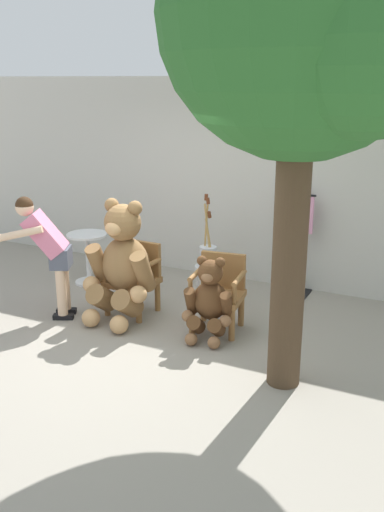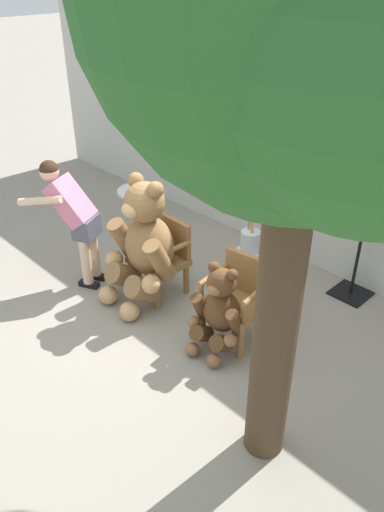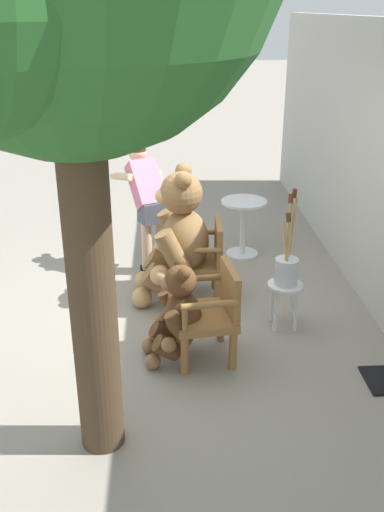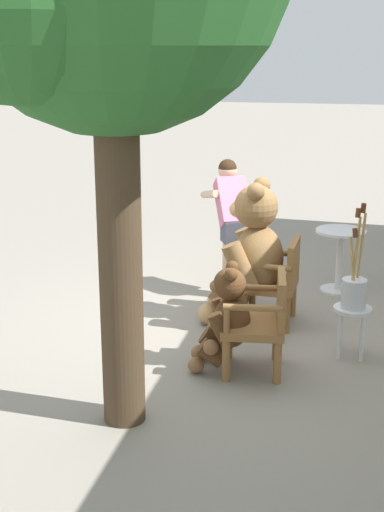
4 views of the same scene
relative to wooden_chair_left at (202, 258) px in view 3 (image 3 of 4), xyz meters
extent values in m
plane|color=gray|center=(0.56, -0.62, -0.46)|extent=(60.00, 60.00, 0.00)
cube|color=olive|center=(0.00, -0.06, -0.06)|extent=(0.58, 0.54, 0.07)
cylinder|color=olive|center=(-0.24, -0.26, -0.28)|extent=(0.07, 0.07, 0.37)
cylinder|color=olive|center=(0.22, -0.28, -0.28)|extent=(0.07, 0.07, 0.37)
cylinder|color=olive|center=(-0.22, 0.16, -0.28)|extent=(0.07, 0.07, 0.37)
cylinder|color=olive|center=(0.24, 0.14, -0.28)|extent=(0.07, 0.07, 0.37)
cube|color=olive|center=(0.01, 0.17, 0.19)|extent=(0.52, 0.08, 0.42)
cylinder|color=olive|center=(-0.25, -0.05, 0.20)|extent=(0.07, 0.48, 0.06)
cylinder|color=olive|center=(-0.26, -0.26, 0.09)|extent=(0.05, 0.05, 0.22)
cylinder|color=olive|center=(0.25, -0.07, 0.20)|extent=(0.07, 0.48, 0.06)
cylinder|color=olive|center=(0.24, -0.28, 0.09)|extent=(0.05, 0.05, 0.22)
cube|color=olive|center=(1.13, -0.06, -0.06)|extent=(0.62, 0.59, 0.07)
cylinder|color=olive|center=(0.93, -0.30, -0.28)|extent=(0.07, 0.07, 0.37)
cylinder|color=olive|center=(1.39, -0.24, -0.28)|extent=(0.07, 0.07, 0.37)
cylinder|color=olive|center=(0.88, 0.12, -0.28)|extent=(0.07, 0.07, 0.37)
cylinder|color=olive|center=(1.33, 0.18, -0.28)|extent=(0.07, 0.07, 0.37)
cube|color=olive|center=(1.10, 0.17, 0.19)|extent=(0.52, 0.13, 0.42)
cylinder|color=olive|center=(0.88, -0.09, 0.20)|extent=(0.12, 0.48, 0.06)
cylinder|color=olive|center=(0.91, -0.30, 0.09)|extent=(0.05, 0.05, 0.22)
cylinder|color=olive|center=(1.38, -0.03, 0.20)|extent=(0.12, 0.48, 0.06)
cylinder|color=olive|center=(1.41, -0.24, 0.09)|extent=(0.05, 0.05, 0.22)
ellipsoid|color=olive|center=(0.00, -0.18, 0.20)|extent=(0.61, 0.52, 0.68)
sphere|color=olive|center=(0.00, -0.22, 0.72)|extent=(0.43, 0.43, 0.43)
ellipsoid|color=tan|center=(-0.01, -0.40, 0.69)|extent=(0.21, 0.17, 0.16)
sphere|color=black|center=(-0.01, -0.40, 0.70)|extent=(0.06, 0.06, 0.06)
sphere|color=olive|center=(-0.16, -0.19, 0.90)|extent=(0.17, 0.17, 0.17)
sphere|color=olive|center=(0.16, -0.20, 0.90)|extent=(0.17, 0.17, 0.17)
cylinder|color=olive|center=(-0.32, -0.28, 0.20)|extent=(0.21, 0.38, 0.51)
sphere|color=tan|center=(-0.34, -0.42, -0.03)|extent=(0.20, 0.20, 0.20)
cylinder|color=olive|center=(0.31, -0.31, 0.20)|extent=(0.21, 0.38, 0.51)
sphere|color=tan|center=(0.32, -0.44, -0.03)|extent=(0.20, 0.20, 0.20)
cylinder|color=olive|center=(-0.19, -0.42, -0.17)|extent=(0.27, 0.43, 0.40)
sphere|color=tan|center=(-0.22, -0.63, -0.35)|extent=(0.22, 0.22, 0.22)
cylinder|color=olive|center=(0.17, -0.44, -0.17)|extent=(0.27, 0.43, 0.40)
sphere|color=tan|center=(0.18, -0.64, -0.35)|extent=(0.22, 0.22, 0.22)
ellipsoid|color=brown|center=(1.13, -0.24, -0.04)|extent=(0.42, 0.37, 0.44)
sphere|color=brown|center=(1.13, -0.26, 0.30)|extent=(0.28, 0.28, 0.28)
ellipsoid|color=#8C603D|center=(1.15, -0.38, 0.28)|extent=(0.14, 0.12, 0.10)
sphere|color=black|center=(1.15, -0.38, 0.29)|extent=(0.04, 0.04, 0.04)
sphere|color=brown|center=(1.03, -0.26, 0.42)|extent=(0.11, 0.11, 0.11)
sphere|color=brown|center=(1.24, -0.24, 0.42)|extent=(0.11, 0.11, 0.11)
cylinder|color=brown|center=(0.94, -0.34, -0.04)|extent=(0.15, 0.26, 0.33)
sphere|color=#8C603D|center=(0.94, -0.43, -0.18)|extent=(0.13, 0.13, 0.13)
cylinder|color=brown|center=(1.34, -0.29, -0.04)|extent=(0.15, 0.26, 0.33)
sphere|color=#8C603D|center=(1.37, -0.37, -0.18)|extent=(0.13, 0.13, 0.13)
cylinder|color=brown|center=(1.04, -0.42, -0.28)|extent=(0.19, 0.29, 0.26)
sphere|color=#8C603D|center=(1.04, -0.55, -0.39)|extent=(0.14, 0.14, 0.14)
cylinder|color=brown|center=(1.27, -0.39, -0.28)|extent=(0.19, 0.29, 0.26)
sphere|color=#8C603D|center=(1.30, -0.52, -0.39)|extent=(0.14, 0.14, 0.14)
cube|color=black|center=(-0.73, -0.44, -0.43)|extent=(0.26, 0.19, 0.06)
cylinder|color=beige|center=(-0.73, -0.44, 0.01)|extent=(0.12, 0.12, 0.82)
cube|color=black|center=(-0.65, -0.60, -0.43)|extent=(0.26, 0.19, 0.06)
cylinder|color=beige|center=(-0.65, -0.60, 0.01)|extent=(0.12, 0.12, 0.82)
cube|color=#4C5160|center=(-0.69, -0.52, 0.29)|extent=(0.33, 0.37, 0.24)
cube|color=pink|center=(-0.84, -0.59, 0.57)|extent=(0.58, 0.50, 0.55)
sphere|color=beige|center=(-1.03, -0.69, 0.89)|extent=(0.21, 0.21, 0.21)
sphere|color=#382314|center=(-1.03, -0.69, 0.91)|extent=(0.21, 0.21, 0.21)
cylinder|color=beige|center=(-0.98, -0.87, 0.62)|extent=(0.54, 0.32, 0.20)
cylinder|color=beige|center=(-0.92, -0.42, 0.45)|extent=(0.25, 0.18, 0.50)
cylinder|color=silver|center=(0.64, 0.75, -0.02)|extent=(0.34, 0.34, 0.03)
cylinder|color=silver|center=(0.74, 0.85, -0.25)|extent=(0.04, 0.04, 0.43)
cylinder|color=silver|center=(0.54, 0.85, -0.25)|extent=(0.04, 0.04, 0.43)
cylinder|color=silver|center=(0.74, 0.65, -0.25)|extent=(0.04, 0.04, 0.43)
cylinder|color=silver|center=(0.54, 0.65, -0.25)|extent=(0.04, 0.04, 0.43)
cylinder|color=silver|center=(0.64, 0.75, 0.13)|extent=(0.22, 0.22, 0.26)
cylinder|color=tan|center=(0.63, 0.75, 0.44)|extent=(0.13, 0.07, 0.73)
cylinder|color=#592D19|center=(0.63, 0.75, 0.85)|extent=(0.06, 0.05, 0.09)
cylinder|color=tan|center=(0.59, 0.79, 0.46)|extent=(0.05, 0.07, 0.77)
cylinder|color=#592D19|center=(0.59, 0.79, 0.89)|extent=(0.05, 0.05, 0.08)
cylinder|color=tan|center=(0.66, 0.73, 0.36)|extent=(0.09, 0.09, 0.56)
cylinder|color=#592D19|center=(0.66, 0.73, 0.68)|extent=(0.05, 0.05, 0.09)
cylinder|color=silver|center=(-1.13, 0.59, 0.24)|extent=(0.56, 0.56, 0.03)
cylinder|color=silver|center=(-1.13, 0.59, -0.12)|extent=(0.07, 0.07, 0.69)
cylinder|color=silver|center=(-1.13, 0.59, -0.45)|extent=(0.40, 0.40, 0.03)
cylinder|color=#473523|center=(2.18, -0.86, 0.85)|extent=(0.31, 0.31, 2.62)
camera|label=1|loc=(3.54, -5.58, 2.30)|focal=40.00mm
camera|label=2|loc=(3.67, -3.11, 2.89)|focal=35.00mm
camera|label=3|loc=(5.46, -0.38, 2.43)|focal=40.00mm
camera|label=4|loc=(6.70, 0.71, 2.20)|focal=50.00mm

